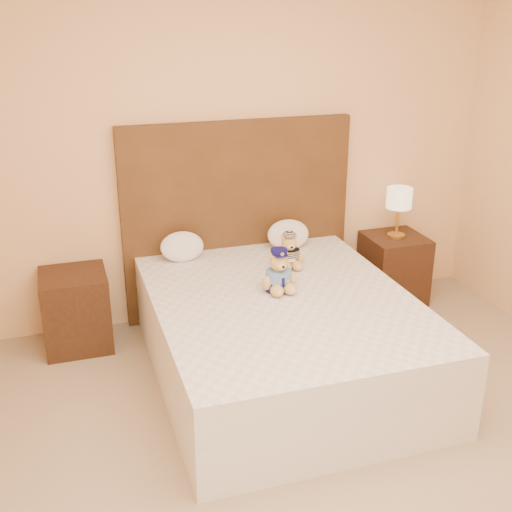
{
  "coord_description": "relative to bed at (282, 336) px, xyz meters",
  "views": [
    {
      "loc": [
        -1.28,
        -2.24,
        2.28
      ],
      "look_at": [
        -0.1,
        1.45,
        0.75
      ],
      "focal_mm": 45.0,
      "sensor_mm": 36.0,
      "label": 1
    }
  ],
  "objects": [
    {
      "name": "lamp",
      "position": [
        1.25,
        0.8,
        0.57
      ],
      "size": [
        0.2,
        0.2,
        0.4
      ],
      "color": "gold",
      "rests_on": "nightstand_right"
    },
    {
      "name": "teddy_police",
      "position": [
        0.01,
        0.11,
        0.42
      ],
      "size": [
        0.26,
        0.25,
        0.28
      ],
      "primitive_type": null,
      "rotation": [
        0.0,
        0.0,
        0.06
      ],
      "color": "tan",
      "rests_on": "bed"
    },
    {
      "name": "teddy_prisoner",
      "position": [
        0.21,
        0.46,
        0.4
      ],
      "size": [
        0.23,
        0.23,
        0.25
      ],
      "primitive_type": null,
      "rotation": [
        0.0,
        0.0,
        -0.07
      ],
      "color": "tan",
      "rests_on": "bed"
    },
    {
      "name": "headboard",
      "position": [
        0.0,
        1.01,
        0.47
      ],
      "size": [
        1.75,
        0.08,
        1.5
      ],
      "primitive_type": "cube",
      "color": "#533418",
      "rests_on": "ground"
    },
    {
      "name": "ground",
      "position": [
        0.0,
        -1.2,
        -0.28
      ],
      "size": [
        4.0,
        4.5,
        0.0
      ],
      "primitive_type": "cube",
      "color": "tan",
      "rests_on": "ground"
    },
    {
      "name": "room_walls",
      "position": [
        0.0,
        -0.74,
        1.53
      ],
      "size": [
        4.04,
        4.52,
        2.72
      ],
      "color": "#ECBA80",
      "rests_on": "ground"
    },
    {
      "name": "nightstand_right",
      "position": [
        1.25,
        0.8,
        -0.0
      ],
      "size": [
        0.45,
        0.45,
        0.55
      ],
      "primitive_type": "cube",
      "color": "#3C2013",
      "rests_on": "ground"
    },
    {
      "name": "nightstand_left",
      "position": [
        -1.25,
        0.8,
        -0.0
      ],
      "size": [
        0.45,
        0.45,
        0.55
      ],
      "primitive_type": "cube",
      "color": "#3C2013",
      "rests_on": "ground"
    },
    {
      "name": "bed",
      "position": [
        0.0,
        0.0,
        0.0
      ],
      "size": [
        1.6,
        2.0,
        0.55
      ],
      "color": "white",
      "rests_on": "ground"
    },
    {
      "name": "pillow_right",
      "position": [
        0.34,
        0.83,
        0.39
      ],
      "size": [
        0.33,
        0.21,
        0.23
      ],
      "primitive_type": "ellipsoid",
      "color": "white",
      "rests_on": "bed"
    },
    {
      "name": "pillow_left",
      "position": [
        -0.47,
        0.83,
        0.39
      ],
      "size": [
        0.31,
        0.2,
        0.22
      ],
      "primitive_type": "ellipsoid",
      "color": "white",
      "rests_on": "bed"
    }
  ]
}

